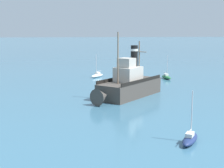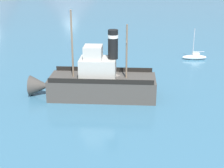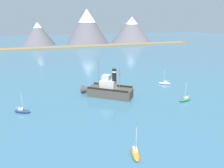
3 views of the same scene
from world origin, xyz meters
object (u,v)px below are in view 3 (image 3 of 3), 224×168
at_px(old_tugboat, 108,90).
at_px(sailboat_green, 185,99).
at_px(sailboat_navy, 22,111).
at_px(sailboat_white, 165,83).
at_px(sailboat_orange, 135,153).

relative_size(old_tugboat, sailboat_green, 2.69).
relative_size(old_tugboat, sailboat_navy, 2.69).
distance_m(old_tugboat, sailboat_green, 20.36).
distance_m(old_tugboat, sailboat_white, 21.43).
relative_size(sailboat_green, sailboat_orange, 1.00).
bearing_deg(sailboat_white, sailboat_navy, -171.03).
height_order(sailboat_white, sailboat_navy, same).
bearing_deg(sailboat_green, sailboat_white, 75.75).
bearing_deg(old_tugboat, sailboat_navy, -172.12).
bearing_deg(sailboat_green, sailboat_orange, -145.95).
bearing_deg(sailboat_green, old_tugboat, 149.32).
bearing_deg(sailboat_orange, old_tugboat, 79.43).
height_order(old_tugboat, sailboat_orange, old_tugboat).
xyz_separation_m(old_tugboat, sailboat_green, (17.47, -10.37, -1.40)).
xyz_separation_m(sailboat_navy, sailboat_orange, (16.73, -22.40, 0.00)).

